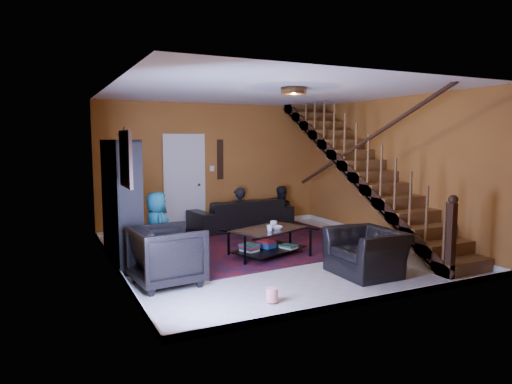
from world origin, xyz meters
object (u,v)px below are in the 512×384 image
Objects in this scene: bookshelf at (121,204)px; armchair_right at (366,252)px; armchair_left at (167,255)px; sofa at (241,214)px; coffee_table at (269,240)px.

bookshelf reaches higher than armchair_right.
armchair_right is at bearing -111.46° from armchair_left.
coffee_table is at bearing 70.53° from sofa.
armchair_left is 0.88× the size of armchair_right.
sofa is 4.01m from armchair_right.
armchair_left is 2.91m from armchair_right.
armchair_left is 2.09m from coffee_table.
armchair_right reaches higher than coffee_table.
bookshelf is 3.41m from sofa.
bookshelf reaches higher than coffee_table.
armchair_left is at bearing -76.76° from bookshelf.
bookshelf is at bearing 7.57° from armchair_left.
sofa is 2.55m from coffee_table.
sofa reaches higher than armchair_right.
sofa is at bearing 76.95° from coffee_table.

